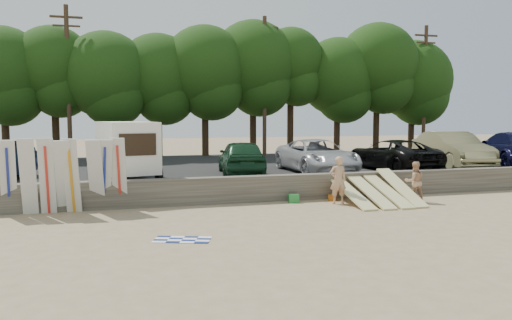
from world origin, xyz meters
The scene contains 28 objects.
ground centered at (0.00, 0.00, 0.00)m, with size 120.00×120.00×0.00m, color tan.
seawall centered at (0.00, 3.00, 0.50)m, with size 44.00×0.50×1.00m, color #6B6356.
parking_lot centered at (0.00, 10.50, 0.35)m, with size 44.00×14.50×0.70m, color #282828.
treeline centered at (0.74, 17.44, 6.32)m, with size 33.38×6.30×9.23m.
utility_poles centered at (2.00, 16.00, 5.43)m, with size 25.80×0.26×9.00m.
box_trailer centered at (-7.02, 5.65, 2.02)m, with size 2.66×3.98×2.36m.
car_1 centered at (-2.11, 6.04, 1.47)m, with size 1.83×4.54×1.55m, color #143920.
car_2 centered at (1.49, 6.02, 1.46)m, with size 2.51×5.44×1.51m, color #B3B3B8.
car_3 centered at (5.42, 6.00, 1.43)m, with size 2.42×5.25×1.46m, color black.
car_4 centered at (8.96, 6.22, 1.60)m, with size 1.91×5.48×1.80m, color #827C53.
car_5 centered at (12.01, 5.50, 1.60)m, with size 2.53×6.22×1.81m, color black.
surfboard_upright_0 centered at (-10.91, 2.65, 1.26)m, with size 0.50×0.06×2.60m, color silver.
surfboard_upright_1 centered at (-10.28, 2.50, 1.28)m, with size 0.50×0.06×2.60m, color silver.
surfboard_upright_2 centered at (-9.70, 2.49, 1.28)m, with size 0.50×0.06×2.60m, color silver.
surfboard_upright_3 centered at (-9.19, 2.45, 1.25)m, with size 0.50×0.06×2.60m, color silver.
surfboard_upright_4 centered at (-8.93, 2.40, 1.27)m, with size 0.50×0.06×2.60m, color silver.
surfboard_upright_5 centered at (-8.15, 2.59, 1.25)m, with size 0.50×0.06×2.60m, color silver.
surfboard_upright_6 centered at (-7.88, 2.62, 1.25)m, with size 0.50×0.06×2.60m, color silver.
surfboard_upright_7 centered at (-7.38, 2.65, 1.27)m, with size 0.50×0.06×2.60m, color silver.
surfboard_low_0 centered at (0.98, 1.43, 0.41)m, with size 0.56×3.00×0.07m, color beige.
surfboard_low_1 centered at (1.71, 1.36, 0.45)m, with size 0.56×3.00×0.07m, color beige.
surfboard_low_2 centered at (2.41, 1.34, 0.45)m, with size 0.56×3.00×0.07m, color beige.
surfboard_low_3 centered at (3.01, 1.36, 0.58)m, with size 0.56×3.00×0.07m, color beige.
beachgoer_a centered at (0.52, 1.69, 0.90)m, with size 0.65×0.43×1.79m, color tan.
beachgoer_b centered at (3.54, 1.28, 0.78)m, with size 0.76×0.59×1.55m, color tan.
cooler centered at (-0.98, 2.40, 0.16)m, with size 0.38×0.30×0.32m, color #268D37.
gear_bag centered at (0.62, 2.40, 0.11)m, with size 0.30×0.25×0.22m, color #BF5E16.
beach_towel centered at (-5.84, -2.22, 0.01)m, with size 1.50×1.50×0.00m, color white.
Camera 1 is at (-7.54, -15.28, 3.28)m, focal length 35.00 mm.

